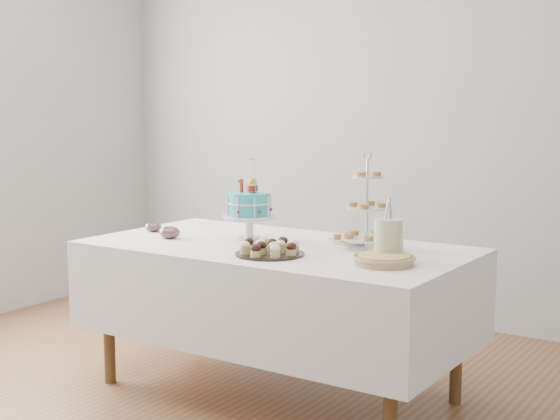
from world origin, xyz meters
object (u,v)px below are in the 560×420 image
Objects in this scene: cupcake_tray at (270,247)px; pie at (384,259)px; table at (276,289)px; plate_stack at (385,242)px; tiered_stand at (367,208)px; pastry_plate at (352,239)px; utensil_pitcher at (388,238)px; jam_bowl_a at (170,233)px; jam_bowl_b at (153,227)px; birthday_cake at (249,218)px.

cupcake_tray is 0.55m from pie.
table is 0.60m from plate_stack.
plate_stack is at bearing 115.34° from pie.
pastry_plate is at bearing 139.10° from tiered_stand.
jam_bowl_a is at bearing -170.77° from utensil_pitcher.
jam_bowl_a reaches higher than jam_bowl_b.
pie is 0.59m from pastry_plate.
cupcake_tray is 0.68× the size of tiered_stand.
pastry_plate is at bearing 26.85° from jam_bowl_a.
pie is at bearing 9.75° from cupcake_tray.
plate_stack is at bearing 17.39° from jam_bowl_a.
table is 7.69× the size of pastry_plate.
jam_bowl_b is at bearing -177.68° from birthday_cake.
cupcake_tray is 2.96× the size of jam_bowl_a.
tiered_stand is at bearing 19.49° from table.
pastry_plate is 0.96m from jam_bowl_a.
birthday_cake reaches higher than plate_stack.
cupcake_tray is at bearing -105.78° from pastry_plate.
plate_stack is at bearing -21.17° from pastry_plate.
tiered_stand reaches higher than pastry_plate.
tiered_stand is 4.37× the size of jam_bowl_a.
utensil_pitcher is (0.52, 0.19, 0.07)m from cupcake_tray.
pie is 0.42m from tiered_stand.
birthday_cake reaches higher than utensil_pitcher.
birthday_cake is at bearing -168.63° from plate_stack.
jam_bowl_a reaches higher than pastry_plate.
utensil_pitcher reaches higher than table.
cupcake_tray is at bearing -46.26° from birthday_cake.
pastry_plate is (-0.24, 0.09, -0.02)m from plate_stack.
tiered_stand is at bearing 129.03° from pie.
pastry_plate is 0.51m from utensil_pitcher.
table is 0.40m from birthday_cake.
birthday_cake reaches higher than cupcake_tray.
table is 0.65m from jam_bowl_a.
birthday_cake is 0.65m from tiered_stand.
tiered_stand reaches higher than table.
plate_stack reaches higher than pastry_plate.
jam_bowl_a is (-1.09, -0.34, -0.00)m from plate_stack.
plate_stack is (-0.16, 0.34, 0.01)m from pie.
jam_bowl_b reaches higher than pie.
birthday_cake is 0.85m from utensil_pitcher.
pie is 1.25m from jam_bowl_a.
plate_stack is 0.25m from pastry_plate.
jam_bowl_b is (-1.09, -0.31, 0.01)m from pastry_plate.
utensil_pitcher reaches higher than plate_stack.
utensil_pitcher is (0.37, -0.33, 0.09)m from pastry_plate.
tiered_stand is 2.72× the size of plate_stack.
table is at bearing -18.83° from birthday_cake.
birthday_cake is 0.45m from cupcake_tray.
tiered_stand is (-0.24, 0.30, 0.18)m from pie.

